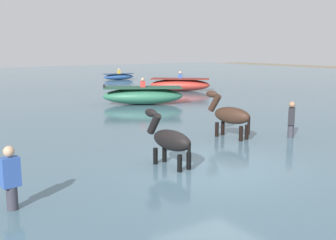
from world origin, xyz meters
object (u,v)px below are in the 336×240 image
Objects in this scene: person_wading_mid at (11,187)px; horse_lead_black at (170,142)px; horse_trailing_dark_bay at (230,117)px; boat_mid_channel at (180,85)px; boat_far_inshore at (143,96)px; boat_mid_outer at (119,77)px; person_wading_close at (291,125)px.

horse_lead_black is at bearing 9.03° from person_wading_mid.
horse_trailing_dark_bay is 0.48× the size of boat_mid_channel.
boat_far_inshore reaches higher than person_wading_mid.
boat_far_inshore is (1.81, 8.38, -0.25)m from horse_trailing_dark_bay.
person_wading_mid is (-9.17, -10.53, -0.02)m from boat_far_inshore.
horse_lead_black is 27.63m from boat_mid_outer.
horse_lead_black is 0.42× the size of boat_far_inshore.
boat_mid_outer is (1.12, 10.88, -0.14)m from boat_mid_channel.
boat_far_inshore is at bearing -113.61° from boat_mid_outer.
horse_lead_black is at bearing -156.08° from horse_trailing_dark_bay.
boat_mid_outer is 1.78× the size of person_wading_mid.
horse_lead_black reaches higher than person_wading_mid.
person_wading_mid is (-14.63, -14.71, 0.01)m from boat_mid_channel.
boat_far_inshore reaches higher than horse_lead_black.
person_wading_close reaches higher than boat_mid_outer.
horse_lead_black reaches higher than boat_mid_outer.
horse_trailing_dark_bay is at bearing -102.18° from boat_far_inshore.
person_wading_mid is (-7.36, -2.15, -0.27)m from horse_trailing_dark_bay.
horse_lead_black is 0.94× the size of horse_trailing_dark_bay.
boat_mid_outer is (8.39, 23.44, -0.41)m from horse_trailing_dark_bay.
boat_mid_outer is at bearing 66.39° from boat_far_inshore.
boat_mid_outer is 30.05m from person_wading_mid.
horse_trailing_dark_bay reaches higher than person_wading_close.
horse_lead_black is 0.45× the size of boat_mid_channel.
person_wading_close is (1.64, -1.13, -0.27)m from horse_trailing_dark_bay.
horse_lead_black is 3.97m from person_wading_mid.
boat_far_inshore is 2.65× the size of person_wading_mid.
person_wading_mid is at bearing -134.85° from boat_mid_channel.
boat_mid_outer is at bearing 58.39° from person_wading_mid.
boat_mid_channel is at bearing 59.93° from horse_trailing_dark_bay.
boat_far_inshore reaches higher than boat_mid_outer.
horse_trailing_dark_bay is (3.45, 1.53, 0.07)m from horse_lead_black.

